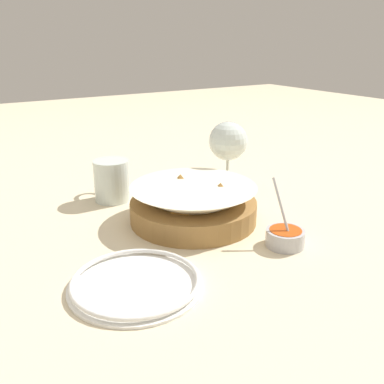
{
  "coord_description": "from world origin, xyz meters",
  "views": [
    {
      "loc": [
        -0.72,
        0.44,
        0.37
      ],
      "look_at": [
        -0.01,
        0.0,
        0.07
      ],
      "focal_mm": 40.0,
      "sensor_mm": 36.0,
      "label": 1
    }
  ],
  "objects_px": {
    "beer_mug": "(112,182)",
    "side_plate": "(136,282)",
    "wine_glass": "(228,143)",
    "food_basket": "(192,205)",
    "sauce_cup": "(285,237)"
  },
  "relations": [
    {
      "from": "beer_mug",
      "to": "side_plate",
      "type": "distance_m",
      "value": 0.39
    },
    {
      "from": "wine_glass",
      "to": "beer_mug",
      "type": "distance_m",
      "value": 0.3
    },
    {
      "from": "beer_mug",
      "to": "food_basket",
      "type": "bearing_deg",
      "value": -155.0
    },
    {
      "from": "food_basket",
      "to": "side_plate",
      "type": "bearing_deg",
      "value": 128.94
    },
    {
      "from": "food_basket",
      "to": "wine_glass",
      "type": "height_order",
      "value": "wine_glass"
    },
    {
      "from": "wine_glass",
      "to": "side_plate",
      "type": "xyz_separation_m",
      "value": [
        -0.28,
        0.39,
        -0.12
      ]
    },
    {
      "from": "food_basket",
      "to": "wine_glass",
      "type": "xyz_separation_m",
      "value": [
        0.11,
        -0.18,
        0.09
      ]
    },
    {
      "from": "sauce_cup",
      "to": "wine_glass",
      "type": "distance_m",
      "value": 0.33
    },
    {
      "from": "beer_mug",
      "to": "side_plate",
      "type": "xyz_separation_m",
      "value": [
        -0.38,
        0.11,
        -0.04
      ]
    },
    {
      "from": "wine_glass",
      "to": "side_plate",
      "type": "relative_size",
      "value": 0.83
    },
    {
      "from": "beer_mug",
      "to": "sauce_cup",
      "type": "bearing_deg",
      "value": -155.22
    },
    {
      "from": "food_basket",
      "to": "side_plate",
      "type": "height_order",
      "value": "food_basket"
    },
    {
      "from": "side_plate",
      "to": "sauce_cup",
      "type": "bearing_deg",
      "value": -93.77
    },
    {
      "from": "food_basket",
      "to": "beer_mug",
      "type": "height_order",
      "value": "beer_mug"
    },
    {
      "from": "food_basket",
      "to": "wine_glass",
      "type": "bearing_deg",
      "value": -56.82
    }
  ]
}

